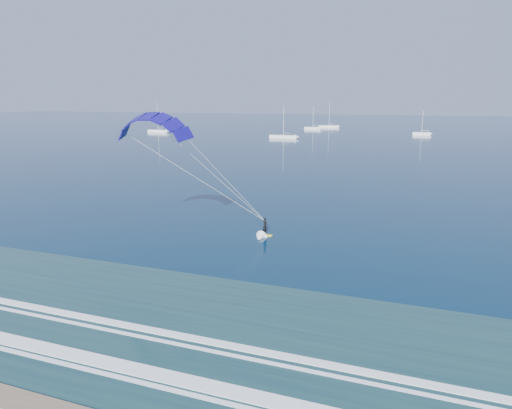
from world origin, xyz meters
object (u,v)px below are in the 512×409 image
object	(u,v)px
sailboat_8	(283,137)
sailboat_3	(421,134)
sailboat_0	(158,131)
kitesurfer_rig	(209,171)
sailboat_2	(329,126)
sailboat_1	(313,128)

from	to	relation	value
sailboat_8	sailboat_3	bearing A→B (deg)	35.13
sailboat_0	sailboat_3	xyz separation A→B (m)	(110.80, 23.54, -0.02)
kitesurfer_rig	sailboat_3	bearing A→B (deg)	83.32
sailboat_0	sailboat_2	world-z (taller)	sailboat_2
sailboat_0	sailboat_8	xyz separation A→B (m)	(61.68, -11.01, -0.02)
sailboat_0	sailboat_2	size ratio (longest dim) A/B	0.96
sailboat_2	sailboat_8	distance (m)	72.90
sailboat_3	sailboat_8	world-z (taller)	sailboat_8
kitesurfer_rig	sailboat_1	distance (m)	185.43
sailboat_1	sailboat_3	size ratio (longest dim) A/B	1.15
kitesurfer_rig	sailboat_8	size ratio (longest dim) A/B	1.20
sailboat_1	sailboat_8	distance (m)	55.82
sailboat_0	kitesurfer_rig	bearing A→B (deg)	-56.29
sailboat_2	sailboat_3	xyz separation A→B (m)	(46.16, -38.29, -0.02)
sailboat_3	sailboat_8	size ratio (longest dim) A/B	0.79
sailboat_2	sailboat_3	world-z (taller)	sailboat_2
kitesurfer_rig	sailboat_1	size ratio (longest dim) A/B	1.33
sailboat_2	sailboat_3	bearing A→B (deg)	-39.68
sailboat_0	sailboat_3	size ratio (longest dim) A/B	1.35
sailboat_3	kitesurfer_rig	bearing A→B (deg)	-96.68
sailboat_0	sailboat_3	bearing A→B (deg)	12.00
kitesurfer_rig	sailboat_1	bearing A→B (deg)	99.90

